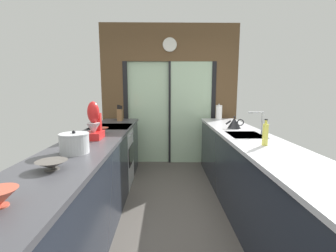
{
  "coord_description": "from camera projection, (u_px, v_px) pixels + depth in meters",
  "views": [
    {
      "loc": [
        -0.11,
        -2.3,
        1.47
      ],
      "look_at": [
        -0.06,
        0.89,
        0.98
      ],
      "focal_mm": 25.45,
      "sensor_mm": 36.0,
      "label": 1
    }
  ],
  "objects": [
    {
      "name": "sink_faucet",
      "position": [
        260.0,
        119.0,
        2.89
      ],
      "size": [
        0.19,
        0.02,
        0.29
      ],
      "color": "#B7BABC",
      "rests_on": "right_counter_run"
    },
    {
      "name": "left_counter_run",
      "position": [
        90.0,
        184.0,
        2.55
      ],
      "size": [
        0.62,
        3.8,
        0.92
      ],
      "color": "#1E232D",
      "rests_on": "ground_plane"
    },
    {
      "name": "stand_mixer",
      "position": [
        94.0,
        125.0,
        2.65
      ],
      "size": [
        0.17,
        0.27,
        0.42
      ],
      "color": "red",
      "rests_on": "left_counter_run"
    },
    {
      "name": "back_wall_unit",
      "position": [
        170.0,
        87.0,
        4.64
      ],
      "size": [
        2.64,
        0.12,
        2.7
      ],
      "color": "brown",
      "rests_on": "ground_plane"
    },
    {
      "name": "ground_plane",
      "position": [
        173.0,
        204.0,
        3.1
      ],
      "size": [
        5.04,
        7.6,
        0.02
      ],
      "primitive_type": "cube",
      "color": "#4C4742"
    },
    {
      "name": "oven_range",
      "position": [
        112.0,
        156.0,
        3.65
      ],
      "size": [
        0.6,
        0.6,
        0.92
      ],
      "color": "#B7BABC",
      "rests_on": "ground_plane"
    },
    {
      "name": "knife_block",
      "position": [
        120.0,
        115.0,
        4.19
      ],
      "size": [
        0.09,
        0.14,
        0.28
      ],
      "color": "brown",
      "rests_on": "left_counter_run"
    },
    {
      "name": "mixing_bowl_mid",
      "position": [
        52.0,
        165.0,
        1.65
      ],
      "size": [
        0.21,
        0.21,
        0.06
      ],
      "color": "#514C47",
      "rests_on": "left_counter_run"
    },
    {
      "name": "stock_pot",
      "position": [
        74.0,
        143.0,
        2.06
      ],
      "size": [
        0.25,
        0.25,
        0.2
      ],
      "color": "#B7BABC",
      "rests_on": "left_counter_run"
    },
    {
      "name": "paper_towel_roll",
      "position": [
        219.0,
        113.0,
        4.33
      ],
      "size": [
        0.13,
        0.13,
        0.29
      ],
      "color": "#B7BABC",
      "rests_on": "right_counter_run"
    },
    {
      "name": "kettle",
      "position": [
        234.0,
        123.0,
        3.39
      ],
      "size": [
        0.26,
        0.19,
        0.18
      ],
      "color": "black",
      "rests_on": "right_counter_run"
    },
    {
      "name": "soap_bottle",
      "position": [
        265.0,
        134.0,
        2.35
      ],
      "size": [
        0.06,
        0.06,
        0.26
      ],
      "color": "#D1CC4C",
      "rests_on": "right_counter_run"
    },
    {
      "name": "right_counter_run",
      "position": [
        253.0,
        178.0,
        2.74
      ],
      "size": [
        0.62,
        3.8,
        0.92
      ],
      "color": "#1E232D",
      "rests_on": "ground_plane"
    },
    {
      "name": "mixing_bowl_far",
      "position": [
        102.0,
        130.0,
        2.99
      ],
      "size": [
        0.16,
        0.16,
        0.08
      ],
      "color": "#BC4C38",
      "rests_on": "left_counter_run"
    }
  ]
}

